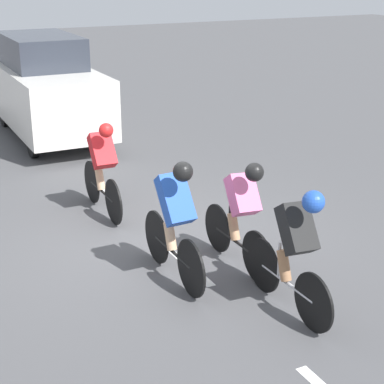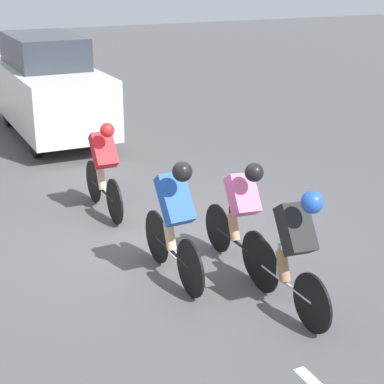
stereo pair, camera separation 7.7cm
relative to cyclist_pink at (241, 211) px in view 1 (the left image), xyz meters
The scene contains 8 objects.
ground_plane 1.42m from the cyclist_pink, 62.56° to the right, with size 60.00×60.00×0.00m, color #4C4C4F.
lane_stripe_mid 1.03m from the cyclist_pink, 37.20° to the right, with size 0.12×1.40×0.01m, color white.
lane_stripe_far 3.74m from the cyclist_pink, 81.33° to the right, with size 0.12×1.40×0.01m, color white.
cyclist_pink is the anchor object (origin of this frame).
cyclist_blue 0.87m from the cyclist_pink, ahead, with size 0.33×1.67×1.56m.
cyclist_red 2.66m from the cyclist_pink, 69.71° to the right, with size 0.32×1.69×1.47m.
cyclist_black 1.19m from the cyclist_pink, 87.82° to the left, with size 0.36×1.60×1.49m.
support_car 7.47m from the cyclist_pink, 86.15° to the right, with size 1.70×4.58×2.17m.
Camera 1 is at (3.21, 7.30, 3.63)m, focal length 60.00 mm.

